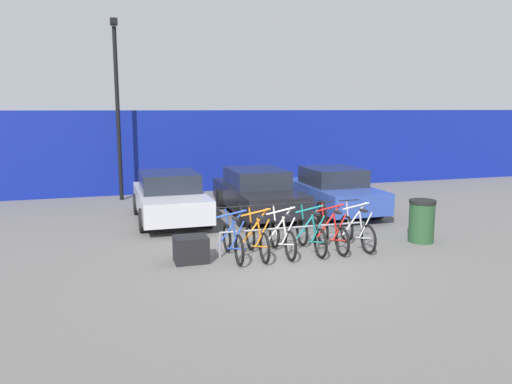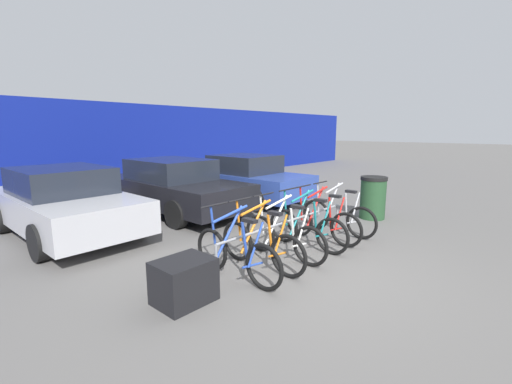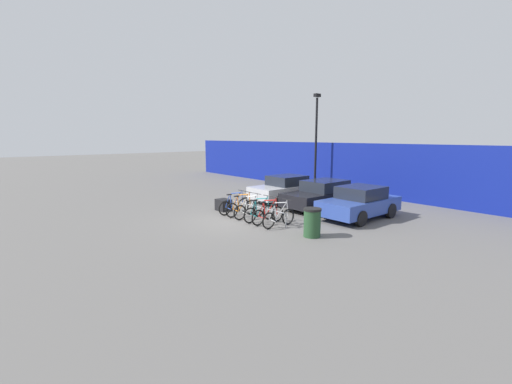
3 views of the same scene
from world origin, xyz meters
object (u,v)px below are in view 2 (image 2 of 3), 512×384
at_px(cargo_crate, 184,281).
at_px(car_silver, 65,202).
at_px(bicycle_orange, 261,245).
at_px(bicycle_silver, 338,216).
at_px(trash_bin, 373,197).
at_px(car_blue, 247,179).
at_px(bicycle_white, 284,237).
at_px(car_black, 173,186).
at_px(bicycle_red, 321,222).
at_px(bicycle_teal, 306,228).
at_px(bicycle_blue, 236,254).
at_px(bike_rack, 289,224).

bearing_deg(cargo_crate, car_silver, 88.70).
distance_m(bicycle_orange, bicycle_silver, 2.43).
relative_size(bicycle_orange, cargo_crate, 2.44).
bearing_deg(trash_bin, car_blue, 98.39).
bearing_deg(bicycle_white, car_black, 82.34).
relative_size(bicycle_red, car_black, 0.39).
bearing_deg(bicycle_teal, car_blue, 57.96).
height_order(bicycle_orange, bicycle_white, same).
bearing_deg(bicycle_blue, car_blue, 39.73).
xyz_separation_m(bicycle_red, car_black, (-0.51, 4.14, 0.31)).
distance_m(bicycle_orange, bicycle_white, 0.58).
distance_m(bicycle_red, bicycle_silver, 0.64).
bearing_deg(car_black, bicycle_red, -83.00).
bearing_deg(cargo_crate, bicycle_teal, -0.40).
relative_size(bicycle_white, trash_bin, 1.66).
distance_m(bicycle_blue, bicycle_teal, 1.82).
bearing_deg(car_black, bicycle_blue, -113.79).
xyz_separation_m(car_silver, trash_bin, (5.52, -4.13, -0.17)).
bearing_deg(bicycle_red, bicycle_silver, -3.74).
bearing_deg(cargo_crate, bicycle_blue, -1.22).
relative_size(trash_bin, cargo_crate, 1.47).
bearing_deg(bicycle_red, trash_bin, -3.88).
distance_m(bicycle_silver, cargo_crate, 3.88).
xyz_separation_m(bike_rack, car_silver, (-2.30, 3.98, 0.21)).
height_order(bicycle_white, bicycle_teal, same).
relative_size(bicycle_white, bicycle_teal, 1.00).
distance_m(car_blue, trash_bin, 3.76).
bearing_deg(bicycle_red, car_blue, 60.06).
distance_m(bike_rack, bicycle_silver, 1.50).
relative_size(car_black, trash_bin, 4.29).
bearing_deg(trash_bin, bicycle_blue, 179.93).
bearing_deg(car_blue, bicycle_white, -129.27).
bearing_deg(trash_bin, bicycle_orange, 179.92).
relative_size(bicycle_red, car_blue, 0.44).
relative_size(bicycle_teal, trash_bin, 1.66).
xyz_separation_m(bicycle_white, cargo_crate, (-2.03, 0.02, -0.10)).
bearing_deg(bicycle_teal, bicycle_silver, 0.22).
xyz_separation_m(bicycle_orange, bicycle_red, (1.79, 0.00, 0.00)).
xyz_separation_m(bicycle_blue, bicycle_white, (1.13, 0.00, 0.00)).
bearing_deg(bicycle_red, bicycle_orange, 176.26).
distance_m(bicycle_white, bicycle_silver, 1.85).
relative_size(bicycle_red, cargo_crate, 2.44).
bearing_deg(bicycle_blue, car_black, 64.20).
bearing_deg(bicycle_red, car_silver, 123.55).
height_order(bicycle_blue, cargo_crate, bicycle_blue).
xyz_separation_m(bicycle_blue, car_blue, (4.16, 3.71, 0.31)).
distance_m(car_blue, cargo_crate, 6.28).
bearing_deg(bicycle_silver, car_black, 102.63).
bearing_deg(bicycle_blue, cargo_crate, 176.77).
bearing_deg(car_blue, trash_bin, -81.61).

